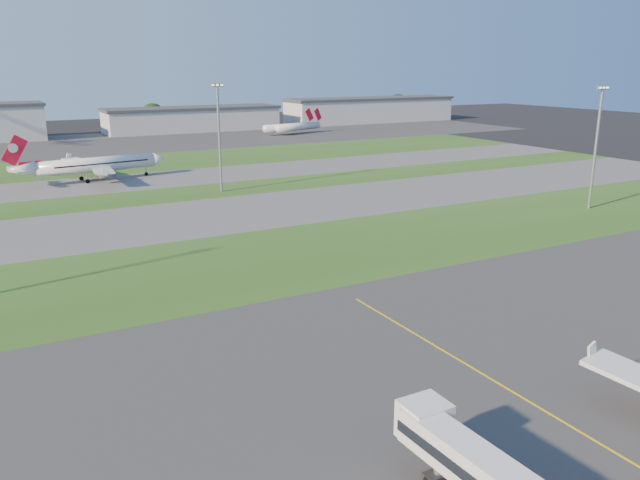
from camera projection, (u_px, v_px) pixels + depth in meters
ground at (490, 418)px, 54.50m from camera, size 700.00×700.00×0.00m
apron_near at (490, 418)px, 54.50m from camera, size 300.00×70.00×0.01m
grass_strip_a at (255, 261)px, 98.35m from camera, size 300.00×34.00×0.01m
taxiway_a at (191, 218)px, 126.18m from camera, size 300.00×32.00×0.01m
grass_strip_b at (159, 196)px, 147.26m from camera, size 300.00×18.00×0.01m
taxiway_b at (137, 182)px, 165.81m from camera, size 300.00×26.00×0.01m
grass_strip_c at (112, 165)px, 193.64m from camera, size 300.00×40.00×0.01m
apron_far at (81, 144)px, 244.23m from camera, size 400.00×80.00×0.01m
yellow_line at (531, 404)px, 56.83m from camera, size 0.25×60.00×0.02m
airliner_taxiing at (95, 165)px, 166.02m from camera, size 38.43×32.40×12.02m
mini_jet_near at (299, 127)px, 281.29m from camera, size 27.65×11.33×9.48m
mini_jet_far at (288, 127)px, 280.05m from camera, size 28.27×8.87×9.48m
light_mast_centre at (219, 131)px, 148.56m from camera, size 3.20×0.70×25.80m
light_mast_east at (597, 140)px, 130.64m from camera, size 3.20×0.70×25.80m
hangar_east at (193, 119)px, 293.59m from camera, size 81.60×23.00×11.20m
hangar_far_east at (370, 110)px, 339.83m from camera, size 96.90×23.00×13.20m
tree_mid_west at (16, 123)px, 267.93m from camera, size 9.90×9.90×10.80m
tree_mid_east at (153, 115)px, 298.10m from camera, size 11.55×11.55×12.60m
tree_east at (295, 112)px, 331.47m from camera, size 10.45×10.45×11.40m
tree_far_east at (398, 105)px, 367.05m from camera, size 12.65×12.65×13.80m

